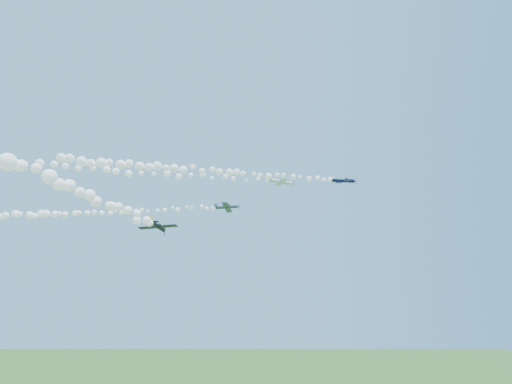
{
  "coord_description": "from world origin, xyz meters",
  "views": [
    {
      "loc": [
        5.12,
        -103.62,
        20.24
      ],
      "look_at": [
        4.64,
        -5.49,
        46.96
      ],
      "focal_mm": 30.0,
      "sensor_mm": 36.0,
      "label": 1
    }
  ],
  "objects_px": {
    "plane_grey": "(227,207)",
    "plane_black": "(158,226)",
    "plane_white": "(281,182)",
    "plane_navy": "(344,181)"
  },
  "relations": [
    {
      "from": "plane_white",
      "to": "plane_grey",
      "type": "distance_m",
      "value": 16.13
    },
    {
      "from": "plane_grey",
      "to": "plane_black",
      "type": "bearing_deg",
      "value": -117.38
    },
    {
      "from": "plane_navy",
      "to": "plane_black",
      "type": "bearing_deg",
      "value": -168.32
    },
    {
      "from": "plane_navy",
      "to": "plane_grey",
      "type": "xyz_separation_m",
      "value": [
        -29.59,
        -3.35,
        -7.68
      ]
    },
    {
      "from": "plane_grey",
      "to": "plane_black",
      "type": "distance_m",
      "value": 23.29
    },
    {
      "from": "plane_black",
      "to": "plane_navy",
      "type": "bearing_deg",
      "value": -53.29
    },
    {
      "from": "plane_white",
      "to": "plane_black",
      "type": "relative_size",
      "value": 0.99
    },
    {
      "from": "plane_grey",
      "to": "plane_black",
      "type": "xyz_separation_m",
      "value": [
        -12.32,
        -18.01,
        -8.15
      ]
    },
    {
      "from": "plane_white",
      "to": "plane_grey",
      "type": "height_order",
      "value": "plane_white"
    },
    {
      "from": "plane_white",
      "to": "plane_black",
      "type": "height_order",
      "value": "plane_white"
    }
  ]
}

